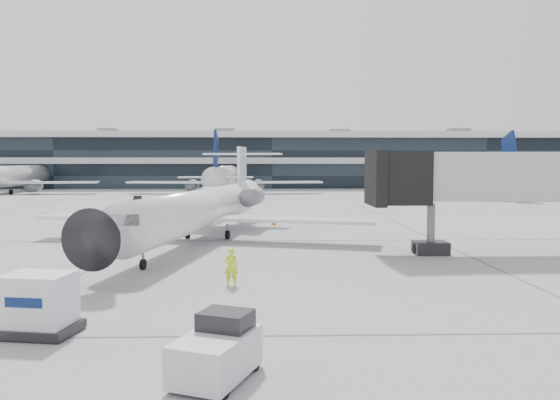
{
  "coord_description": "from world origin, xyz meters",
  "views": [
    {
      "loc": [
        -1.39,
        -36.13,
        5.25
      ],
      "look_at": [
        -0.36,
        1.77,
        2.6
      ],
      "focal_mm": 35.0,
      "sensor_mm": 36.0,
      "label": 1
    }
  ],
  "objects_px": {
    "ramp_worker": "(231,267)",
    "jet_bridge": "(550,177)",
    "baggage_tug": "(217,351)",
    "cargo_uld": "(38,305)",
    "regional_jet": "(203,207)"
  },
  "relations": [
    {
      "from": "regional_jet",
      "to": "baggage_tug",
      "type": "height_order",
      "value": "regional_jet"
    },
    {
      "from": "regional_jet",
      "to": "cargo_uld",
      "type": "xyz_separation_m",
      "value": [
        -2.76,
        -19.61,
        -1.32
      ]
    },
    {
      "from": "jet_bridge",
      "to": "baggage_tug",
      "type": "bearing_deg",
      "value": -134.48
    },
    {
      "from": "cargo_uld",
      "to": "regional_jet",
      "type": "bearing_deg",
      "value": 91.56
    },
    {
      "from": "ramp_worker",
      "to": "cargo_uld",
      "type": "relative_size",
      "value": 0.65
    },
    {
      "from": "ramp_worker",
      "to": "baggage_tug",
      "type": "height_order",
      "value": "ramp_worker"
    },
    {
      "from": "regional_jet",
      "to": "jet_bridge",
      "type": "bearing_deg",
      "value": -4.36
    },
    {
      "from": "regional_jet",
      "to": "jet_bridge",
      "type": "relative_size",
      "value": 1.52
    },
    {
      "from": "baggage_tug",
      "to": "ramp_worker",
      "type": "bearing_deg",
      "value": 113.5
    },
    {
      "from": "ramp_worker",
      "to": "baggage_tug",
      "type": "relative_size",
      "value": 0.58
    },
    {
      "from": "baggage_tug",
      "to": "cargo_uld",
      "type": "distance_m",
      "value": 6.76
    },
    {
      "from": "regional_jet",
      "to": "cargo_uld",
      "type": "height_order",
      "value": "regional_jet"
    },
    {
      "from": "jet_bridge",
      "to": "baggage_tug",
      "type": "distance_m",
      "value": 25.06
    },
    {
      "from": "ramp_worker",
      "to": "cargo_uld",
      "type": "height_order",
      "value": "cargo_uld"
    },
    {
      "from": "ramp_worker",
      "to": "jet_bridge",
      "type": "bearing_deg",
      "value": -158.85
    }
  ]
}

